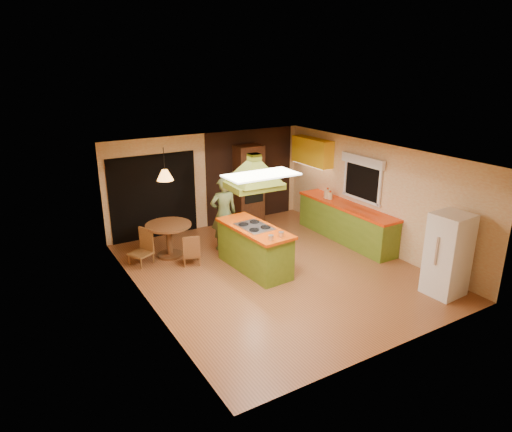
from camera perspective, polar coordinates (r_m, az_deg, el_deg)
ground at (r=9.80m, az=2.45°, el=-6.83°), size 6.50×6.50×0.00m
room_walls at (r=9.32m, az=2.56°, el=0.10°), size 5.50×6.50×6.50m
ceiling_plane at (r=9.00m, az=2.68°, el=7.66°), size 6.50×6.50×0.00m
brick_panel at (r=12.59m, az=-0.77°, el=5.12°), size 2.64×0.03×2.50m
nook_opening at (r=11.56m, az=-12.64°, el=2.37°), size 2.20×0.03×2.10m
right_counter at (r=11.46m, az=11.13°, el=-0.77°), size 0.62×3.05×0.92m
upper_cabinets at (r=12.33m, az=7.03°, el=8.01°), size 0.34×1.40×0.70m
window_right at (r=11.12m, az=13.19°, el=5.52°), size 0.12×1.35×1.06m
fluor_panel at (r=7.43m, az=0.68°, el=5.16°), size 1.20×0.60×0.03m
kitchen_island at (r=9.68m, az=-0.20°, el=-3.99°), size 0.90×1.97×0.97m
range_hood at (r=9.14m, az=-0.22°, el=6.25°), size 1.09×0.80×0.80m
man at (r=10.60m, az=-4.06°, el=0.28°), size 0.70×0.51×1.75m
refrigerator at (r=9.28m, az=22.87°, el=-4.46°), size 0.69×0.66×1.61m
wall_oven at (r=12.30m, az=-0.94°, el=3.92°), size 0.74×0.64×2.14m
dining_table at (r=10.48m, az=-10.84°, el=-2.17°), size 1.03×1.03×0.77m
chair_left at (r=10.25m, az=-14.25°, el=-3.84°), size 0.57×0.57×0.78m
chair_near at (r=10.07m, az=-8.14°, el=-4.09°), size 0.48×0.48×0.70m
pendant_lamp at (r=10.08m, az=-11.31°, el=5.05°), size 0.37×0.37×0.23m
canister_large at (r=11.74m, az=8.91°, el=2.78°), size 0.16×0.16×0.23m
canister_medium at (r=11.67m, az=9.25°, el=2.52°), size 0.16×0.16×0.17m
canister_small at (r=11.78m, az=8.79°, el=2.68°), size 0.13×0.13×0.17m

